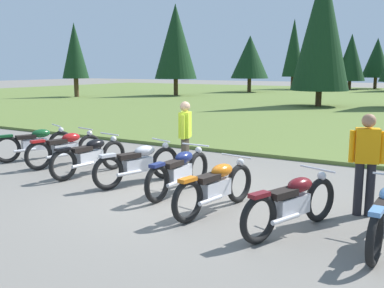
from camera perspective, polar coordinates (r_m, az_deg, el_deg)
ground_plane at (r=8.37m, az=-2.12°, el=-6.69°), size 140.00×140.00×0.00m
grass_moorland at (r=33.32m, az=23.28°, el=5.05°), size 80.00×44.00×0.10m
forest_treeline at (r=40.94m, az=18.83°, el=11.93°), size 31.36×29.73×8.68m
motorcycle_british_green at (r=12.22m, az=-19.71°, el=0.12°), size 0.98×1.97×0.88m
motorcycle_red at (r=11.25m, az=-16.12°, el=-0.49°), size 0.73×2.07×0.88m
motorcycle_black at (r=10.11m, az=-13.12°, el=-1.49°), size 0.62×2.09×0.88m
motorcycle_silver at (r=9.15m, az=-6.99°, el=-2.49°), size 0.88×2.02×0.88m
motorcycle_navy at (r=8.41m, az=-1.65°, el=-3.52°), size 0.62×2.10×0.88m
motorcycle_orange at (r=7.35m, az=3.12°, el=-5.51°), size 0.64×2.09×0.88m
motorcycle_maroon at (r=6.63m, az=12.89°, el=-7.46°), size 0.91×2.01×0.88m
rider_in_hivis_vest at (r=7.56m, az=21.72°, el=-1.78°), size 0.53×0.32×1.67m
rider_with_back_turned at (r=9.60m, az=-0.89°, el=1.26°), size 0.33×0.52×1.67m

